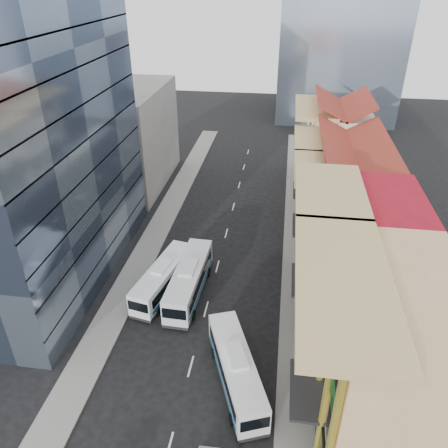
% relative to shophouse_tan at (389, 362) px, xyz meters
% --- Properties ---
extents(sidewalk_right, '(3.00, 90.00, 0.15)m').
position_rel_shophouse_tan_xyz_m(sidewalk_right, '(-5.50, 17.00, -5.92)').
color(sidewalk_right, slate).
rests_on(sidewalk_right, ground).
extents(sidewalk_left, '(3.00, 90.00, 0.15)m').
position_rel_shophouse_tan_xyz_m(sidewalk_left, '(-22.50, 17.00, -5.92)').
color(sidewalk_left, slate).
rests_on(sidewalk_left, ground).
extents(shophouse_tan, '(8.00, 14.00, 12.00)m').
position_rel_shophouse_tan_xyz_m(shophouse_tan, '(0.00, 0.00, 0.00)').
color(shophouse_tan, tan).
rests_on(shophouse_tan, ground).
extents(shophouse_red, '(8.00, 10.00, 12.00)m').
position_rel_shophouse_tan_xyz_m(shophouse_red, '(0.00, 12.00, 0.00)').
color(shophouse_red, maroon).
rests_on(shophouse_red, ground).
extents(shophouse_cream_near, '(8.00, 9.00, 10.00)m').
position_rel_shophouse_tan_xyz_m(shophouse_cream_near, '(0.00, 21.50, -1.00)').
color(shophouse_cream_near, beige).
rests_on(shophouse_cream_near, ground).
extents(shophouse_cream_mid, '(8.00, 9.00, 10.00)m').
position_rel_shophouse_tan_xyz_m(shophouse_cream_mid, '(0.00, 30.50, -1.00)').
color(shophouse_cream_mid, beige).
rests_on(shophouse_cream_mid, ground).
extents(shophouse_cream_far, '(8.00, 12.00, 11.00)m').
position_rel_shophouse_tan_xyz_m(shophouse_cream_far, '(0.00, 41.00, -0.50)').
color(shophouse_cream_far, beige).
rests_on(shophouse_cream_far, ground).
extents(office_tower, '(12.00, 26.00, 30.00)m').
position_rel_shophouse_tan_xyz_m(office_tower, '(-31.00, 14.00, 9.00)').
color(office_tower, '#3A475C').
rests_on(office_tower, ground).
extents(office_block_far, '(10.00, 18.00, 14.00)m').
position_rel_shophouse_tan_xyz_m(office_block_far, '(-30.00, 37.00, 1.00)').
color(office_block_far, gray).
rests_on(office_block_far, ground).
extents(bus_left_near, '(4.27, 10.18, 3.18)m').
position_rel_shophouse_tan_xyz_m(bus_left_near, '(-18.67, 12.15, -4.41)').
color(bus_left_near, white).
rests_on(bus_left_near, ground).
extents(bus_left_far, '(2.91, 10.84, 3.45)m').
position_rel_shophouse_tan_xyz_m(bus_left_far, '(-16.00, 12.03, -4.28)').
color(bus_left_far, silver).
rests_on(bus_left_far, ground).
extents(bus_right, '(5.84, 10.27, 3.24)m').
position_rel_shophouse_tan_xyz_m(bus_right, '(-10.15, 1.83, -4.38)').
color(bus_right, white).
rests_on(bus_right, ground).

